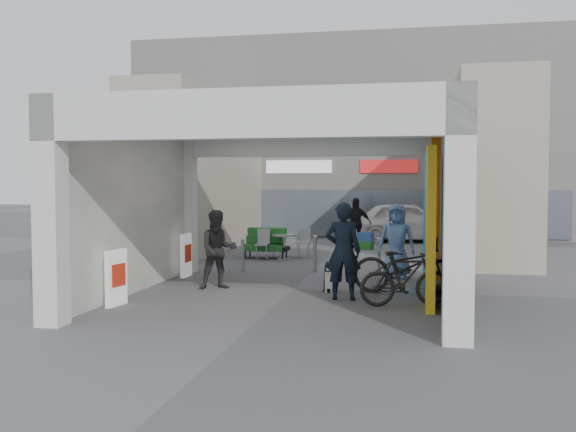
% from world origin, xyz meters
% --- Properties ---
extents(ground, '(90.00, 90.00, 0.00)m').
position_xyz_m(ground, '(0.00, 0.00, 0.00)').
color(ground, '#5A5A5F').
rests_on(ground, ground).
extents(arcade_canopy, '(6.40, 6.45, 6.40)m').
position_xyz_m(arcade_canopy, '(0.54, -0.82, 2.30)').
color(arcade_canopy, silver).
rests_on(arcade_canopy, ground).
extents(far_building, '(18.00, 4.08, 8.00)m').
position_xyz_m(far_building, '(-0.00, 13.99, 3.99)').
color(far_building, silver).
rests_on(far_building, ground).
extents(plaza_bldg_left, '(2.00, 9.00, 5.00)m').
position_xyz_m(plaza_bldg_left, '(-4.50, 7.50, 2.50)').
color(plaza_bldg_left, '#A79E8A').
rests_on(plaza_bldg_left, ground).
extents(plaza_bldg_right, '(2.00, 9.00, 5.00)m').
position_xyz_m(plaza_bldg_right, '(4.50, 7.50, 2.50)').
color(plaza_bldg_right, '#A79E8A').
rests_on(plaza_bldg_right, ground).
extents(bollard_left, '(0.09, 0.09, 0.81)m').
position_xyz_m(bollard_left, '(-1.66, 2.22, 0.41)').
color(bollard_left, '#92969A').
rests_on(bollard_left, ground).
extents(bollard_center, '(0.09, 0.09, 0.88)m').
position_xyz_m(bollard_center, '(0.08, 2.51, 0.44)').
color(bollard_center, '#92969A').
rests_on(bollard_center, ground).
extents(bollard_right, '(0.09, 0.09, 0.85)m').
position_xyz_m(bollard_right, '(1.62, 2.58, 0.42)').
color(bollard_right, '#92969A').
rests_on(bollard_right, ground).
extents(advert_board_near, '(0.18, 0.56, 1.00)m').
position_xyz_m(advert_board_near, '(-2.75, -2.36, 0.51)').
color(advert_board_near, white).
rests_on(advert_board_near, ground).
extents(advert_board_far, '(0.11, 0.55, 1.00)m').
position_xyz_m(advert_board_far, '(-2.75, 1.22, 0.51)').
color(advert_board_far, white).
rests_on(advert_board_far, ground).
extents(cafe_set, '(1.42, 1.15, 0.86)m').
position_xyz_m(cafe_set, '(-1.30, 5.20, 0.30)').
color(cafe_set, '#A7A6AB').
rests_on(cafe_set, ground).
extents(produce_stand, '(1.31, 0.71, 0.87)m').
position_xyz_m(produce_stand, '(-1.76, 5.17, 0.34)').
color(produce_stand, black).
rests_on(produce_stand, ground).
extents(crate_stack, '(0.53, 0.46, 0.56)m').
position_xyz_m(crate_stack, '(0.91, 8.07, 0.28)').
color(crate_stack, '#18571F').
rests_on(crate_stack, ground).
extents(border_collie, '(0.23, 0.46, 0.63)m').
position_xyz_m(border_collie, '(0.78, -0.20, 0.25)').
color(border_collie, black).
rests_on(border_collie, ground).
extents(man_with_dog, '(0.67, 0.44, 1.82)m').
position_xyz_m(man_with_dog, '(1.13, -0.99, 0.91)').
color(man_with_dog, black).
rests_on(man_with_dog, ground).
extents(man_back_turned, '(0.97, 0.89, 1.62)m').
position_xyz_m(man_back_turned, '(-1.52, -0.24, 0.81)').
color(man_back_turned, '#353638').
rests_on(man_back_turned, ground).
extents(man_elderly, '(0.88, 0.62, 1.70)m').
position_xyz_m(man_elderly, '(2.05, 1.95, 0.85)').
color(man_elderly, '#6383C0').
rests_on(man_elderly, ground).
extents(man_crates, '(0.99, 0.43, 1.68)m').
position_xyz_m(man_crates, '(0.58, 8.31, 0.84)').
color(man_crates, black).
rests_on(man_crates, ground).
extents(bicycle_front, '(2.14, 0.82, 1.11)m').
position_xyz_m(bicycle_front, '(2.30, -0.13, 0.55)').
color(bicycle_front, black).
rests_on(bicycle_front, ground).
extents(bicycle_rear, '(1.70, 0.90, 0.98)m').
position_xyz_m(bicycle_rear, '(2.28, -1.42, 0.49)').
color(bicycle_rear, black).
rests_on(bicycle_rear, ground).
extents(white_van, '(4.51, 2.11, 1.49)m').
position_xyz_m(white_van, '(2.23, 11.09, 0.75)').
color(white_van, white).
rests_on(white_van, ground).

